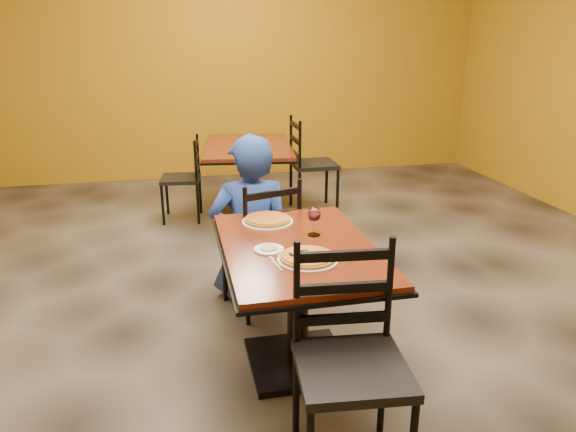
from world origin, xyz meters
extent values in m
cube|color=black|center=(0.00, 0.00, 0.00)|extent=(7.00, 8.00, 0.01)
cube|color=#A77A12|center=(0.00, 4.00, 1.50)|extent=(7.00, 0.01, 3.00)
cube|color=#64260F|center=(0.00, -0.50, 0.73)|extent=(0.80, 1.20, 0.03)
cube|color=black|center=(0.00, -0.50, 0.71)|extent=(0.83, 1.23, 0.02)
cylinder|color=black|center=(0.00, -0.50, 0.37)|extent=(0.12, 0.12, 0.66)
cube|color=black|center=(0.00, -0.50, 0.02)|extent=(0.55, 0.55, 0.04)
cube|color=#64260F|center=(0.13, 2.28, 0.73)|extent=(1.03, 1.40, 0.03)
cube|color=black|center=(0.13, 2.28, 0.71)|extent=(1.06, 1.43, 0.02)
cylinder|color=black|center=(0.13, 2.28, 0.37)|extent=(0.13, 0.13, 0.66)
cube|color=black|center=(0.13, 2.28, 0.02)|extent=(0.67, 0.67, 0.04)
imported|color=#1C2A9A|center=(-0.12, 0.46, 0.60)|extent=(0.62, 0.42, 1.19)
cylinder|color=white|center=(0.00, -0.71, 0.76)|extent=(0.31, 0.31, 0.01)
cylinder|color=maroon|center=(0.00, -0.71, 0.77)|extent=(0.28, 0.28, 0.02)
cylinder|color=white|center=(-0.10, -0.10, 0.76)|extent=(0.31, 0.31, 0.01)
cylinder|color=#C67A26|center=(-0.10, -0.10, 0.77)|extent=(0.28, 0.28, 0.02)
cylinder|color=white|center=(-0.17, -0.54, 0.76)|extent=(0.16, 0.16, 0.01)
cylinder|color=tan|center=(-0.17, -0.54, 0.76)|extent=(0.09, 0.09, 0.01)
cube|color=silver|center=(-0.17, -0.72, 0.75)|extent=(0.04, 0.19, 0.00)
cube|color=silver|center=(0.23, -0.73, 0.75)|extent=(0.13, 0.18, 0.00)
camera|label=1|loc=(-0.63, -3.11, 1.83)|focal=33.36mm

